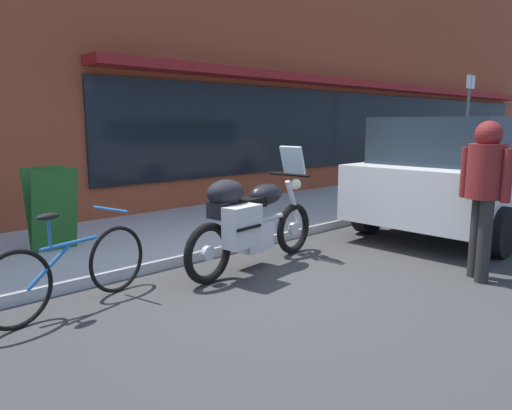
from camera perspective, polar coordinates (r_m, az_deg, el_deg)
ground_plane at (r=5.21m, az=2.33°, el=-9.19°), size 80.00×80.00×0.00m
storefront_building at (r=14.18m, az=14.91°, el=15.84°), size 24.75×0.90×6.68m
sidewalk_curb at (r=13.98m, az=21.10°, el=2.42°), size 30.00×2.79×0.12m
touring_motorcycle at (r=5.46m, az=-0.69°, el=-1.64°), size 2.22×0.83×1.41m
parked_bicycle at (r=4.69m, az=-21.34°, el=-7.25°), size 1.70×0.58×0.93m
parked_minivan at (r=8.43m, az=24.58°, el=3.78°), size 4.86×2.25×1.78m
pedestrian_walking at (r=5.61m, az=25.78°, el=2.61°), size 0.43×0.56×1.72m
sandwich_board_sign at (r=6.43m, az=-23.31°, el=-0.44°), size 0.55×0.43×1.03m
parking_sign_pole at (r=13.30m, az=24.01°, el=9.20°), size 0.44×0.07×2.79m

